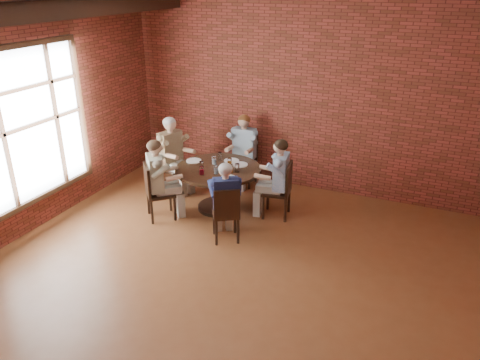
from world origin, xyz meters
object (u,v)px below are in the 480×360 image
at_px(smartphone, 223,178).
at_px(dining_table, 218,180).
at_px(chair_b, 245,157).
at_px(chair_e, 226,212).
at_px(diner_e, 226,202).
at_px(diner_a, 277,179).
at_px(chair_d, 155,190).
at_px(diner_b, 243,151).
at_px(chair_c, 170,162).
at_px(diner_d, 160,180).
at_px(chair_a, 282,188).
at_px(diner_c, 173,155).

bearing_deg(smartphone, dining_table, 134.78).
relative_size(chair_b, smartphone, 7.62).
height_order(chair_b, chair_e, chair_b).
distance_m(dining_table, diner_e, 1.03).
relative_size(diner_a, chair_d, 1.41).
distance_m(diner_e, smartphone, 0.59).
distance_m(diner_b, chair_d, 2.00).
xyz_separation_m(dining_table, chair_c, (-1.18, 0.39, -0.01)).
relative_size(chair_d, chair_e, 1.06).
bearing_deg(diner_d, chair_a, -107.80).
relative_size(dining_table, diner_b, 1.06).
relative_size(diner_c, diner_d, 1.03).
bearing_deg(chair_a, diner_c, -103.96).
height_order(chair_b, diner_b, diner_b).
bearing_deg(diner_d, diner_e, -141.71).
bearing_deg(dining_table, diner_e, -57.45).
relative_size(chair_a, diner_a, 0.70).
distance_m(diner_a, diner_e, 1.11).
relative_size(chair_c, diner_e, 0.78).
xyz_separation_m(diner_c, diner_d, (0.37, -1.02, -0.02)).
relative_size(dining_table, diner_d, 1.06).
height_order(chair_d, smartphone, chair_d).
xyz_separation_m(chair_a, diner_d, (-1.79, -0.83, 0.16)).
xyz_separation_m(dining_table, chair_d, (-0.78, -0.72, -0.02)).
xyz_separation_m(dining_table, diner_d, (-0.72, -0.66, 0.14)).
bearing_deg(chair_a, chair_e, -32.63).
relative_size(dining_table, chair_d, 1.51).
distance_m(chair_a, chair_d, 2.06).
bearing_deg(dining_table, diner_b, 91.82).
bearing_deg(dining_table, chair_a, 8.96).
relative_size(chair_b, diner_b, 0.70).
xyz_separation_m(diner_a, chair_d, (-1.77, -0.88, -0.15)).
xyz_separation_m(chair_b, chair_d, (-0.74, -1.94, -0.00)).
distance_m(chair_b, diner_d, 2.00).
xyz_separation_m(diner_a, chair_b, (-1.02, 1.06, -0.15)).
xyz_separation_m(diner_d, smartphone, (0.99, 0.30, 0.08)).
bearing_deg(chair_c, diner_e, -107.70).
xyz_separation_m(chair_b, chair_c, (-1.14, -0.83, 0.01)).
relative_size(diner_b, diner_c, 0.97).
height_order(chair_b, smartphone, chair_b).
distance_m(chair_b, chair_c, 1.41).
height_order(dining_table, chair_c, chair_c).
bearing_deg(diner_c, chair_c, 90.00).
relative_size(dining_table, chair_a, 1.52).
xyz_separation_m(chair_c, diner_c, (0.09, -0.03, 0.17)).
distance_m(diner_c, smartphone, 1.54).
xyz_separation_m(diner_a, diner_d, (-1.70, -0.82, 0.01)).
bearing_deg(diner_a, chair_c, -105.05).
xyz_separation_m(chair_a, diner_a, (-0.08, -0.01, 0.16)).
distance_m(chair_a, diner_b, 1.47).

